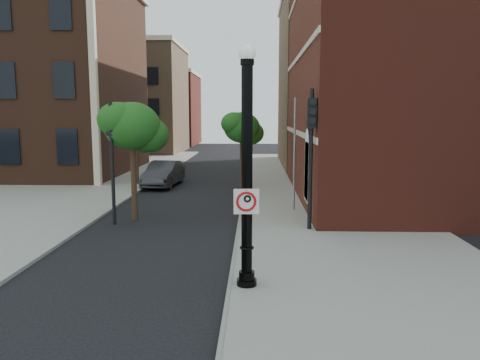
{
  "coord_description": "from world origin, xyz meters",
  "views": [
    {
      "loc": [
        2.71,
        -11.24,
        4.51
      ],
      "look_at": [
        2.27,
        2.0,
        2.63
      ],
      "focal_mm": 35.0,
      "sensor_mm": 36.0,
      "label": 1
    }
  ],
  "objects_px": {
    "traffic_signal_right": "(311,137)",
    "no_parking_sign": "(246,201)",
    "parked_car": "(164,174)",
    "traffic_signal_left": "(111,143)",
    "lamppost": "(247,181)"
  },
  "relations": [
    {
      "from": "lamppost",
      "to": "no_parking_sign",
      "type": "relative_size",
      "value": 9.64
    },
    {
      "from": "no_parking_sign",
      "to": "parked_car",
      "type": "bearing_deg",
      "value": 103.7
    },
    {
      "from": "lamppost",
      "to": "parked_car",
      "type": "bearing_deg",
      "value": 107.77
    },
    {
      "from": "no_parking_sign",
      "to": "traffic_signal_right",
      "type": "relative_size",
      "value": 0.12
    },
    {
      "from": "traffic_signal_left",
      "to": "traffic_signal_right",
      "type": "distance_m",
      "value": 7.94
    },
    {
      "from": "no_parking_sign",
      "to": "traffic_signal_left",
      "type": "xyz_separation_m",
      "value": [
        -5.57,
        7.18,
        1.01
      ]
    },
    {
      "from": "no_parking_sign",
      "to": "parked_car",
      "type": "xyz_separation_m",
      "value": [
        -5.51,
        17.38,
        -1.57
      ]
    },
    {
      "from": "lamppost",
      "to": "no_parking_sign",
      "type": "height_order",
      "value": "lamppost"
    },
    {
      "from": "parked_car",
      "to": "traffic_signal_right",
      "type": "relative_size",
      "value": 0.87
    },
    {
      "from": "no_parking_sign",
      "to": "parked_car",
      "type": "height_order",
      "value": "no_parking_sign"
    },
    {
      "from": "traffic_signal_right",
      "to": "no_parking_sign",
      "type": "bearing_deg",
      "value": -107.41
    },
    {
      "from": "lamppost",
      "to": "no_parking_sign",
      "type": "xyz_separation_m",
      "value": [
        -0.01,
        -0.16,
        -0.49
      ]
    },
    {
      "from": "lamppost",
      "to": "traffic_signal_right",
      "type": "bearing_deg",
      "value": 69.15
    },
    {
      "from": "traffic_signal_right",
      "to": "parked_car",
      "type": "bearing_deg",
      "value": 127.94
    },
    {
      "from": "traffic_signal_left",
      "to": "lamppost",
      "type": "bearing_deg",
      "value": -32.26
    }
  ]
}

